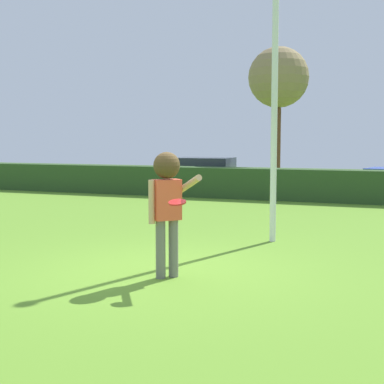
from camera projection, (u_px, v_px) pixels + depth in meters
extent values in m
plane|color=#60912A|center=(166.00, 271.00, 8.39)|extent=(60.00, 60.00, 0.00)
cylinder|color=slate|center=(173.00, 248.00, 8.03)|extent=(0.14, 0.14, 0.84)
cylinder|color=slate|center=(161.00, 249.00, 7.95)|extent=(0.14, 0.14, 0.84)
cube|color=#EC5537|center=(167.00, 200.00, 7.92)|extent=(0.42, 0.43, 0.58)
cylinder|color=tan|center=(190.00, 184.00, 7.75)|extent=(0.50, 0.49, 0.30)
cylinder|color=tan|center=(151.00, 202.00, 7.83)|extent=(0.09, 0.09, 0.62)
sphere|color=tan|center=(167.00, 167.00, 7.88)|extent=(0.22, 0.22, 0.22)
sphere|color=#49371C|center=(167.00, 165.00, 7.88)|extent=(0.38, 0.38, 0.38)
cylinder|color=red|center=(177.00, 202.00, 7.37)|extent=(0.24, 0.24, 0.07)
cylinder|color=silver|center=(275.00, 84.00, 10.56)|extent=(0.12, 0.12, 6.06)
cube|color=#2C4921|center=(295.00, 185.00, 17.99)|extent=(27.80, 0.90, 1.02)
cube|color=#1E6633|center=(204.00, 175.00, 21.87)|extent=(4.25, 1.82, 0.55)
cube|color=#2D333D|center=(204.00, 163.00, 21.83)|extent=(2.24, 1.62, 0.40)
cylinder|color=black|center=(246.00, 181.00, 22.21)|extent=(0.60, 0.12, 0.60)
cylinder|color=black|center=(235.00, 184.00, 20.62)|extent=(0.60, 0.12, 0.60)
cylinder|color=black|center=(177.00, 179.00, 23.18)|extent=(0.60, 0.12, 0.60)
cylinder|color=black|center=(161.00, 182.00, 21.59)|extent=(0.60, 0.12, 0.60)
cylinder|color=black|center=(379.00, 184.00, 21.01)|extent=(0.61, 0.23, 0.60)
cylinder|color=brown|center=(277.00, 148.00, 22.17)|extent=(0.24, 0.24, 3.21)
sphere|color=#907A4F|center=(279.00, 77.00, 21.90)|extent=(2.38, 2.38, 2.38)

